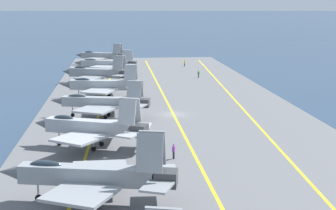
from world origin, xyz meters
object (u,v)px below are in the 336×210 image
at_px(parked_jet_third, 91,127).
at_px(parked_jet_eighth, 101,56).
at_px(crew_yellow_vest, 185,63).
at_px(crew_green_vest, 198,74).
at_px(parked_jet_sixth, 97,73).
at_px(parked_jet_fifth, 103,85).
at_px(parked_jet_second, 91,175).
at_px(parked_jet_fourth, 102,102).
at_px(parked_jet_seventh, 107,63).
at_px(crew_purple_vest, 174,151).

height_order(parked_jet_third, parked_jet_eighth, parked_jet_third).
bearing_deg(crew_yellow_vest, crew_green_vest, -178.99).
bearing_deg(parked_jet_sixth, crew_green_vest, -75.71).
bearing_deg(crew_green_vest, parked_jet_third, 158.60).
bearing_deg(crew_yellow_vest, parked_jet_fifth, 154.96).
bearing_deg(parked_jet_fifth, parked_jet_sixth, 5.71).
distance_m(parked_jet_fifth, parked_jet_eighth, 51.95).
height_order(parked_jet_fifth, crew_green_vest, parked_jet_fifth).
relative_size(parked_jet_third, parked_jet_eighth, 1.00).
height_order(parked_jet_second, parked_jet_fourth, parked_jet_second).
xyz_separation_m(parked_jet_fifth, crew_yellow_vest, (46.33, -21.65, -1.54)).
bearing_deg(parked_jet_fourth, parked_jet_second, 179.72).
height_order(parked_jet_fourth, parked_jet_sixth, parked_jet_sixth).
bearing_deg(parked_jet_seventh, parked_jet_fifth, 179.81).
xyz_separation_m(parked_jet_second, crew_purple_vest, (12.61, -8.88, -1.71)).
distance_m(parked_jet_fifth, crew_yellow_vest, 51.16).
xyz_separation_m(parked_jet_sixth, crew_purple_vest, (-57.22, -10.77, -1.39)).
distance_m(parked_jet_fifth, crew_purple_vest, 40.08).
relative_size(crew_purple_vest, crew_yellow_vest, 0.98).
distance_m(parked_jet_fifth, parked_jet_seventh, 34.60).
relative_size(parked_jet_second, crew_purple_vest, 9.27).
bearing_deg(parked_jet_sixth, crew_yellow_vest, -39.83).
xyz_separation_m(parked_jet_seventh, crew_yellow_vest, (11.73, -21.54, -1.51)).
bearing_deg(parked_jet_sixth, parked_jet_second, -178.45).
bearing_deg(crew_green_vest, parked_jet_fifth, 137.76).
xyz_separation_m(parked_jet_second, parked_jet_fifth, (51.64, 0.07, -0.14)).
height_order(parked_jet_fifth, parked_jet_sixth, parked_jet_fifth).
distance_m(parked_jet_third, parked_jet_sixth, 51.88).
xyz_separation_m(parked_jet_sixth, crew_yellow_vest, (28.14, -23.47, -1.36)).
bearing_deg(crew_purple_vest, parked_jet_fifth, 12.91).
relative_size(parked_jet_sixth, crew_yellow_vest, 8.94).
relative_size(parked_jet_third, crew_yellow_vest, 8.34).
bearing_deg(crew_purple_vest, parked_jet_third, 60.87).
relative_size(crew_green_vest, crew_purple_vest, 0.97).
distance_m(parked_jet_third, crew_purple_vest, 11.15).
relative_size(parked_jet_second, crew_yellow_vest, 9.07).
relative_size(parked_jet_second, crew_green_vest, 9.56).
relative_size(parked_jet_fourth, parked_jet_fifth, 1.01).
relative_size(parked_jet_third, parked_jet_seventh, 0.93).
xyz_separation_m(parked_jet_eighth, crew_yellow_vest, (-5.60, -23.30, -1.68)).
height_order(parked_jet_eighth, crew_green_vest, parked_jet_eighth).
distance_m(crew_green_vest, crew_purple_vest, 64.64).
height_order(crew_green_vest, crew_purple_vest, crew_purple_vest).
xyz_separation_m(parked_jet_fourth, parked_jet_seventh, (51.21, 0.12, 0.01)).
bearing_deg(parked_jet_second, crew_green_vest, -16.14).
xyz_separation_m(parked_jet_fourth, crew_yellow_vest, (62.94, -21.41, -1.50)).
bearing_deg(crew_purple_vest, parked_jet_sixth, 10.66).
height_order(parked_jet_second, crew_yellow_vest, parked_jet_second).
bearing_deg(parked_jet_seventh, parked_jet_eighth, 5.81).
height_order(parked_jet_third, parked_jet_fourth, parked_jet_third).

